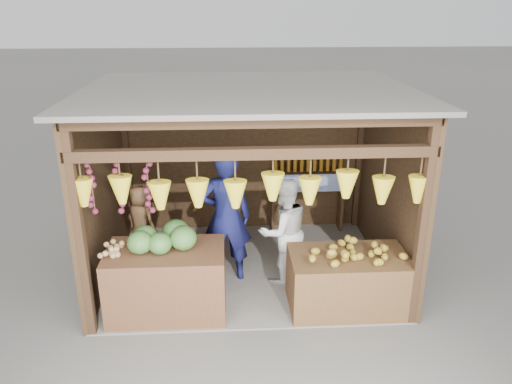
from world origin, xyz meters
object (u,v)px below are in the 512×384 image
vendor_seated (140,220)px  counter_right (348,282)px  counter_left (167,281)px  man_standing (226,217)px  woman_standing (284,231)px

vendor_seated → counter_right: bearing=-167.0°
counter_left → counter_right: bearing=-0.6°
man_standing → woman_standing: bearing=170.7°
man_standing → vendor_seated: man_standing is taller
woman_standing → counter_right: bearing=115.1°
counter_right → woman_standing: (-0.75, 0.71, 0.39)m
woman_standing → vendor_seated: (-2.00, 0.37, 0.05)m
woman_standing → vendor_seated: size_ratio=1.50×
man_standing → vendor_seated: 1.25m
counter_right → man_standing: size_ratio=0.78×
counter_right → woman_standing: bearing=136.5°
vendor_seated → counter_left: bearing=148.1°
counter_left → counter_right: size_ratio=0.98×
counter_left → woman_standing: size_ratio=0.94×
counter_left → man_standing: man_standing is taller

